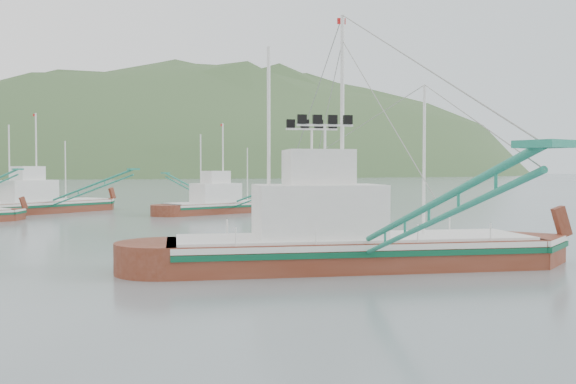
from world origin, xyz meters
TOP-DOWN VIEW (x-y plane):
  - ground at (0.00, 0.00)m, footprint 1200.00×1200.00m
  - main_boat at (-2.61, -2.80)m, footprint 17.45×29.17m
  - bg_boat_far at (-4.91, 44.04)m, footprint 15.67×26.52m
  - bg_boat_right at (11.09, 33.38)m, footprint 14.07×24.84m
  - headland_right at (240.00, 430.00)m, footprint 684.00×432.00m

SIDE VIEW (x-z plane):
  - ground at x=0.00m, z-range 0.00..0.00m
  - headland_right at x=240.00m, z-range -153.00..153.00m
  - bg_boat_right at x=11.09m, z-range -3.57..6.52m
  - bg_boat_far at x=-4.91m, z-range -3.36..7.81m
  - main_boat at x=-2.61m, z-range -3.66..8.81m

